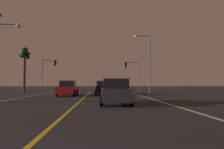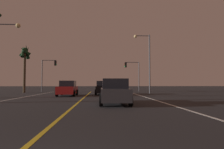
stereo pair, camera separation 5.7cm
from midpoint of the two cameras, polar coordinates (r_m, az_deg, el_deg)
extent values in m
cube|color=silver|center=(15.58, 13.85, -7.61)|extent=(0.16, 37.96, 0.01)
cube|color=gold|center=(14.97, -9.61, -7.86)|extent=(0.16, 37.96, 0.01)
cylinder|color=black|center=(21.52, -10.87, -5.33)|extent=(0.22, 0.68, 0.68)
cylinder|color=black|center=(21.83, -15.58, -5.25)|extent=(0.22, 0.68, 0.68)
cylinder|color=black|center=(24.20, -10.04, -5.03)|extent=(0.22, 0.68, 0.68)
cylinder|color=black|center=(24.47, -14.24, -4.96)|extent=(0.22, 0.68, 0.68)
cube|color=maroon|center=(22.98, -12.66, -4.34)|extent=(1.80, 4.30, 0.80)
cube|color=black|center=(23.21, -12.54, -2.55)|extent=(1.60, 2.10, 0.64)
cube|color=red|center=(24.97, -10.52, -3.99)|extent=(0.24, 0.08, 0.16)
cube|color=red|center=(25.14, -13.24, -3.95)|extent=(0.24, 0.08, 0.16)
cylinder|color=black|center=(26.43, -4.62, -4.85)|extent=(0.22, 0.68, 0.68)
cylinder|color=black|center=(26.46, -0.71, -4.86)|extent=(0.22, 0.68, 0.68)
cylinder|color=black|center=(23.74, -4.76, -5.11)|extent=(0.22, 0.68, 0.68)
cylinder|color=black|center=(23.76, -0.40, -5.12)|extent=(0.22, 0.68, 0.68)
cube|color=black|center=(25.07, -2.62, -4.25)|extent=(1.80, 4.30, 0.80)
cube|color=black|center=(24.81, -2.61, -2.60)|extent=(1.60, 2.10, 0.64)
cube|color=red|center=(22.97, -4.05, -4.15)|extent=(0.24, 0.08, 0.16)
cube|color=red|center=(22.98, -1.05, -4.15)|extent=(0.24, 0.08, 0.16)
cylinder|color=black|center=(14.83, -3.18, -6.64)|extent=(0.22, 0.68, 0.68)
cylinder|color=black|center=(14.95, 3.78, -6.61)|extent=(0.22, 0.68, 0.68)
cylinder|color=black|center=(12.14, -3.13, -7.54)|extent=(0.22, 0.68, 0.68)
cylinder|color=black|center=(12.28, 5.37, -7.48)|extent=(0.22, 0.68, 0.68)
cube|color=#38383D|center=(13.50, 0.69, -5.68)|extent=(1.80, 4.30, 0.80)
cube|color=black|center=(13.23, 0.76, -2.63)|extent=(1.60, 2.10, 0.64)
cube|color=red|center=(11.37, -1.59, -5.76)|extent=(0.24, 0.08, 0.16)
cube|color=red|center=(11.47, 4.45, -5.73)|extent=(0.24, 0.08, 0.16)
cylinder|color=#4C4C51|center=(34.97, 7.67, -0.63)|extent=(0.14, 0.14, 5.13)
cylinder|color=#4C4C51|center=(34.95, 5.79, 3.50)|extent=(2.30, 0.10, 0.10)
cube|color=black|center=(34.74, 3.91, 2.78)|extent=(0.28, 0.36, 0.90)
sphere|color=#3A0605|center=(34.75, 3.65, 3.28)|extent=(0.20, 0.20, 0.20)
sphere|color=#3C2706|center=(34.72, 3.65, 2.78)|extent=(0.20, 0.20, 0.20)
sphere|color=#19E059|center=(34.69, 3.65, 2.29)|extent=(0.20, 0.20, 0.20)
cylinder|color=#4C4C51|center=(35.73, -19.50, -0.34)|extent=(0.14, 0.14, 5.39)
cylinder|color=#4C4C51|center=(35.64, -17.74, 3.91)|extent=(2.19, 0.10, 0.10)
cube|color=black|center=(35.33, -16.02, 3.21)|extent=(0.28, 0.36, 0.90)
sphere|color=#3A0605|center=(35.33, -15.76, 3.69)|extent=(0.20, 0.20, 0.20)
sphere|color=#3C2706|center=(35.30, -15.76, 3.21)|extent=(0.20, 0.20, 0.20)
sphere|color=#19E059|center=(35.27, -15.77, 2.72)|extent=(0.20, 0.20, 0.20)
cylinder|color=#4C4C51|center=(21.64, -28.29, 12.58)|extent=(2.33, 0.10, 0.10)
sphere|color=#F9D88C|center=(21.16, -25.37, 12.59)|extent=(0.44, 0.44, 0.44)
cylinder|color=#4C4C51|center=(28.32, 10.68, 2.99)|extent=(0.18, 0.18, 8.24)
cylinder|color=#4C4C51|center=(28.76, 8.66, 10.92)|extent=(1.98, 0.10, 0.10)
sphere|color=#F9D88C|center=(28.55, 6.67, 10.80)|extent=(0.44, 0.44, 0.44)
cylinder|color=#473826|center=(32.84, -23.88, 0.58)|extent=(0.36, 0.36, 6.15)
sphere|color=#19381E|center=(33.18, -23.77, 6.33)|extent=(0.90, 0.90, 0.90)
cone|color=#19381E|center=(33.08, -23.27, 6.09)|extent=(0.69, 1.73, 2.23)
cone|color=#19381E|center=(33.34, -23.36, 6.02)|extent=(1.45, 1.20, 1.65)
cone|color=#19381E|center=(33.42, -24.02, 6.01)|extent=(1.33, 1.42, 1.70)
cone|color=#19381E|center=(33.16, -24.30, 6.08)|extent=(1.08, 1.75, 2.07)
cone|color=#19381E|center=(32.86, -23.70, 6.15)|extent=(1.72, 1.28, 1.42)
camera|label=1|loc=(0.03, -93.40, 0.15)|focal=31.87mm
camera|label=2|loc=(0.03, 86.60, -0.15)|focal=31.87mm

